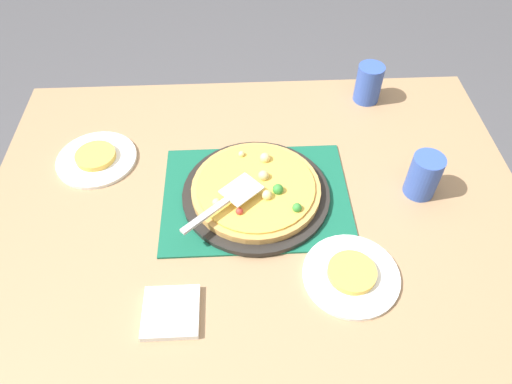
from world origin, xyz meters
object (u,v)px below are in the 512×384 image
at_px(pizza, 256,189).
at_px(pizza_server, 227,200).
at_px(cup_far, 369,83).
at_px(napkin_stack, 171,312).
at_px(served_slice_right, 352,272).
at_px(served_slice_left, 95,156).
at_px(pizza_pan, 256,194).
at_px(plate_far_right, 351,275).
at_px(cup_near, 424,176).
at_px(plate_near_left, 97,159).

xyz_separation_m(pizza, pizza_server, (-0.07, -0.06, 0.04)).
bearing_deg(cup_far, napkin_stack, -128.28).
height_order(served_slice_right, napkin_stack, served_slice_right).
xyz_separation_m(pizza, served_slice_left, (-0.44, 0.16, -0.02)).
distance_m(pizza_pan, napkin_stack, 0.38).
bearing_deg(pizza, served_slice_left, 160.37).
height_order(plate_far_right, cup_far, cup_far).
xyz_separation_m(cup_near, pizza_server, (-0.50, -0.06, 0.01)).
bearing_deg(served_slice_right, cup_far, 75.71).
distance_m(pizza, pizza_server, 0.10).
xyz_separation_m(plate_far_right, napkin_stack, (-0.40, -0.07, 0.00)).
relative_size(pizza, served_slice_right, 3.00).
bearing_deg(plate_far_right, cup_far, 75.71).
bearing_deg(cup_near, napkin_stack, -152.88).
bearing_deg(plate_far_right, plate_near_left, 147.80).
height_order(pizza_pan, cup_near, cup_near).
bearing_deg(pizza, served_slice_right, -50.62).
distance_m(served_slice_left, napkin_stack, 0.53).
xyz_separation_m(plate_near_left, cup_far, (0.80, 0.24, 0.06)).
distance_m(pizza, served_slice_right, 0.32).
relative_size(served_slice_right, pizza_server, 0.55).
height_order(plate_far_right, served_slice_right, served_slice_right).
height_order(plate_near_left, plate_far_right, same).
bearing_deg(plate_far_right, pizza, 129.38).
xyz_separation_m(pizza_pan, plate_far_right, (0.20, -0.25, -0.01)).
distance_m(pizza_server, napkin_stack, 0.29).
relative_size(cup_far, napkin_stack, 1.00).
bearing_deg(pizza_pan, cup_far, 47.01).
distance_m(pizza, plate_near_left, 0.47).
bearing_deg(pizza_pan, served_slice_right, -50.58).
bearing_deg(pizza_server, plate_near_left, 148.76).
height_order(pizza_pan, cup_far, cup_far).
relative_size(pizza_pan, pizza, 1.15).
xyz_separation_m(pizza_pan, cup_far, (0.37, 0.39, 0.05)).
height_order(cup_far, napkin_stack, cup_far).
bearing_deg(cup_far, cup_near, -81.41).
bearing_deg(cup_far, pizza_server, -133.82).
relative_size(plate_near_left, pizza_server, 1.10).
height_order(served_slice_left, cup_far, cup_far).
bearing_deg(served_slice_right, plate_far_right, 0.00).
xyz_separation_m(plate_near_left, served_slice_right, (0.64, -0.40, 0.01)).
xyz_separation_m(pizza_pan, pizza_server, (-0.07, -0.06, 0.06)).
height_order(pizza, served_slice_left, pizza).
distance_m(pizza, plate_far_right, 0.32).
bearing_deg(served_slice_right, plate_near_left, 147.80).
distance_m(pizza, cup_far, 0.54).
relative_size(pizza, cup_far, 2.75).
bearing_deg(served_slice_left, pizza_pan, -19.62).
height_order(plate_near_left, served_slice_right, served_slice_right).
distance_m(pizza, cup_near, 0.43).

